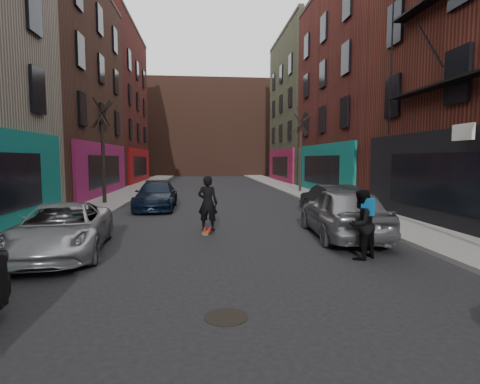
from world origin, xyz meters
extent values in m
cube|color=gray|center=(-6.25, 30.00, 0.07)|extent=(2.50, 84.00, 0.13)
cube|color=gray|center=(6.25, 30.00, 0.07)|extent=(2.50, 84.00, 0.13)
cube|color=#48261F|center=(13.50, 16.00, 8.00)|extent=(12.00, 56.00, 16.00)
cube|color=#47281E|center=(0.00, 56.00, 7.00)|extent=(40.00, 10.00, 14.00)
imported|color=#989BA0|center=(-4.60, 7.35, 0.65)|extent=(2.75, 4.95, 1.31)
imported|color=black|center=(-3.20, 16.03, 0.68)|extent=(1.94, 4.69, 1.35)
imported|color=gray|center=(3.50, 8.61, 0.82)|extent=(2.29, 4.95, 1.64)
imported|color=black|center=(4.60, 12.72, 0.70)|extent=(1.75, 4.33, 1.40)
cube|color=brown|center=(-0.74, 9.69, 0.05)|extent=(0.41, 0.83, 0.10)
imported|color=black|center=(-0.74, 9.69, 1.02)|extent=(0.76, 0.59, 1.84)
imported|color=black|center=(3.00, 6.06, 0.87)|extent=(1.07, 1.01, 1.74)
cube|color=#0B5A9D|center=(3.10, 5.91, 1.33)|extent=(0.28, 0.33, 0.42)
cylinder|color=black|center=(-0.54, 2.95, 0.01)|extent=(0.73, 0.73, 0.01)
camera|label=1|loc=(-0.89, -2.75, 2.49)|focal=28.00mm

